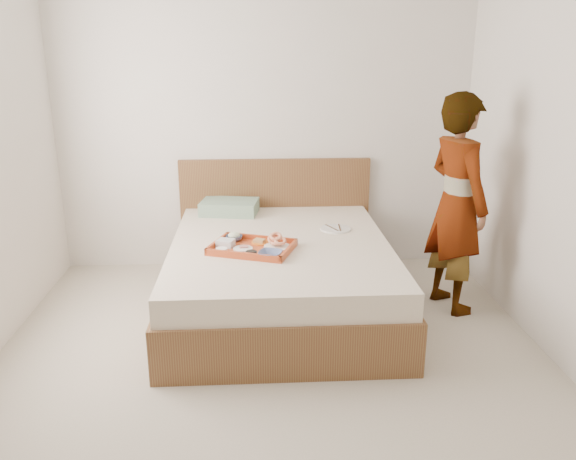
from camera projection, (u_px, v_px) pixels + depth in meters
The scene contains 17 objects.
ground at pixel (274, 383), 3.37m from camera, with size 3.50×4.00×0.01m, color #BCB29F.
wall_back at pixel (264, 118), 4.88m from camera, with size 3.50×0.01×2.60m, color silver.
wall_front at pixel (308, 369), 1.07m from camera, with size 3.50×0.01×2.60m, color silver.
bed at pixel (280, 276), 4.24m from camera, with size 1.65×2.00×0.53m, color brown.
headboard at pixel (275, 212), 5.10m from camera, with size 1.65×0.06×0.95m, color brown.
pillow at pixel (229, 207), 4.86m from camera, with size 0.46×0.31×0.11m, color #89A481.
tray at pixel (252, 247), 3.98m from camera, with size 0.54×0.39×0.05m, color #CE5728.
prawn_plate at pixel (277, 247), 3.99m from camera, with size 0.19×0.19×0.01m, color white.
navy_bowl_big at pixel (270, 254), 3.82m from camera, with size 0.15×0.15×0.04m, color navy.
sauce_dish at pixel (251, 254), 3.84m from camera, with size 0.08×0.08×0.03m, color black.
meat_plate at pixel (243, 249), 3.96m from camera, with size 0.13×0.13×0.01m, color white.
bread_plate at pixel (261, 242), 4.09m from camera, with size 0.13×0.13×0.01m, color orange.
salad_bowl at pixel (234, 238), 4.14m from camera, with size 0.12×0.12×0.04m, color navy.
plastic_tub at pixel (226, 243), 4.02m from camera, with size 0.11×0.09×0.05m, color silver.
cheese_round at pixel (222, 250), 3.91m from camera, with size 0.08×0.08×0.03m, color white.
dinner_plate at pixel (336, 229), 4.44m from camera, with size 0.23×0.23×0.01m, color white.
person at pixel (457, 204), 4.15m from camera, with size 0.58×0.38×1.58m, color white.
Camera 1 is at (-0.09, -2.94, 1.87)m, focal length 36.12 mm.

